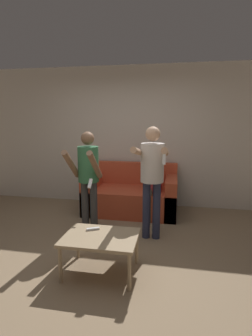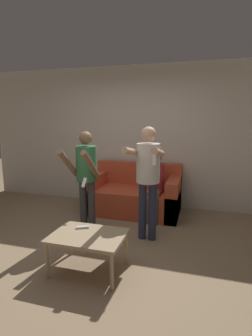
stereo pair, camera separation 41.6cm
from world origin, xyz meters
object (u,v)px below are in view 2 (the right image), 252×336
at_px(coffee_table, 88,238).
at_px(remote_on_table, 83,227).
at_px(couch, 134,196).
at_px(person_standing_left, 86,172).
at_px(person_standing_right, 148,171).
at_px(person_seated, 155,183).

height_order(coffee_table, remote_on_table, remote_on_table).
bearing_deg(couch, coffee_table, -90.29).
xyz_separation_m(person_standing_left, remote_on_table, (0.32, -0.82, -0.48)).
bearing_deg(remote_on_table, couch, 85.74).
bearing_deg(person_standing_right, coffee_table, -116.37).
bearing_deg(remote_on_table, person_seated, 71.05).
height_order(person_standing_left, coffee_table, person_standing_left).
relative_size(couch, person_seated, 1.42).
bearing_deg(coffee_table, person_standing_left, 115.37).
bearing_deg(couch, remote_on_table, -94.26).
relative_size(person_standing_left, person_seated, 1.32).
bearing_deg(couch, person_standing_left, -113.58).
relative_size(person_standing_left, remote_on_table, 10.20).
bearing_deg(person_standing_right, person_standing_left, -179.99).
xyz_separation_m(couch, person_seated, (0.43, -0.23, 0.33)).
distance_m(person_standing_left, coffee_table, 1.19).
height_order(person_standing_left, remote_on_table, person_standing_left).
relative_size(couch, remote_on_table, 11.02).
relative_size(person_standing_right, coffee_table, 1.97).
xyz_separation_m(person_standing_left, person_standing_right, (0.93, 0.00, 0.07)).
distance_m(person_standing_left, person_standing_right, 0.93).
height_order(couch, person_seated, person_seated).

